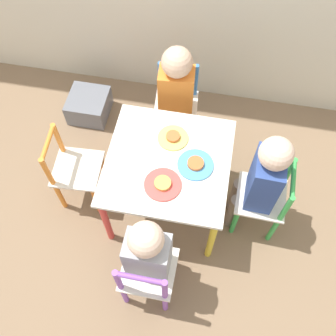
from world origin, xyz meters
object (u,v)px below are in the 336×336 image
chair_purple (147,275)px  storage_bin (89,106)px  chair_orange (74,170)px  child_right (261,179)px  child_back (176,92)px  chair_green (265,199)px  kids_table (168,167)px  child_front (148,252)px  plate_right (195,164)px  chair_blue (176,106)px  plate_back (173,137)px  plate_front (163,184)px

chair_purple → storage_bin: bearing=-59.0°
chair_orange → child_right: 1.02m
child_back → chair_green: bearing=-45.4°
child_right → child_back: child_right is taller
child_right → storage_bin: 1.33m
chair_purple → child_right: bearing=-132.1°
kids_table → storage_bin: bearing=138.9°
chair_orange → child_front: bearing=-133.1°
child_front → plate_right: (0.14, 0.47, 0.05)m
chair_blue → child_back: child_back is taller
child_front → chair_orange: bearing=-39.2°
plate_back → chair_green: bearing=-16.4°
plate_right → plate_back: 0.20m
child_back → plate_front: (0.04, -0.61, 0.02)m
chair_orange → child_right: bearing=-92.5°
kids_table → chair_orange: (-0.53, -0.03, -0.15)m
storage_bin → plate_back: bearing=-33.3°
child_back → child_front: bearing=-92.8°
chair_green → child_front: bearing=-48.0°
kids_table → chair_green: (0.53, -0.02, -0.15)m
kids_table → chair_blue: size_ratio=1.18×
chair_green → child_back: bearing=-128.5°
child_back → plate_right: child_back is taller
chair_orange → plate_right: (0.67, 0.03, 0.22)m
child_back → kids_table: bearing=-90.0°
child_front → plate_back: size_ratio=4.56×
child_back → storage_bin: size_ratio=2.90×
kids_table → plate_front: plate_front is taller
chair_blue → child_front: bearing=-92.6°
child_right → kids_table: bearing=-90.0°
plate_right → storage_bin: 1.06m
chair_green → plate_front: bearing=-75.1°
child_back → plate_right: (0.18, -0.47, 0.02)m
child_right → child_back: bearing=-131.5°
plate_front → chair_green: bearing=13.1°
plate_front → plate_back: bearing=90.0°
child_back → plate_back: size_ratio=4.72×
kids_table → plate_right: size_ratio=3.44×
plate_back → storage_bin: size_ratio=0.61×
chair_orange → plate_front: (0.53, -0.11, 0.22)m
chair_blue → child_front: 1.01m
kids_table → storage_bin: kids_table is taller
child_front → plate_back: (0.00, 0.61, 0.05)m
kids_table → child_right: 0.48m
chair_purple → chair_blue: bearing=-87.2°
chair_green → plate_back: chair_green is taller
chair_purple → plate_back: bearing=-89.9°
chair_orange → child_right: (1.00, 0.02, 0.21)m
chair_blue → plate_back: size_ratio=3.33×
storage_bin → child_right: bearing=-27.5°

